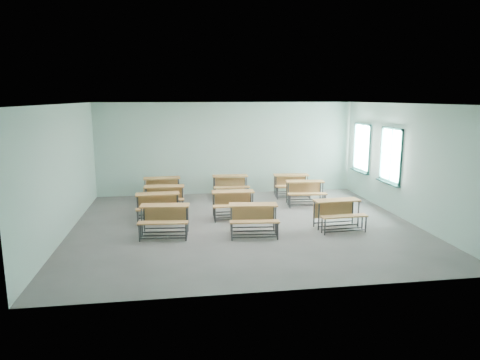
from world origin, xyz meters
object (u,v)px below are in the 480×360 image
object	(u,v)px
desk_unit_r0c1	(253,215)
desk_unit_r0c2	(338,210)
desk_unit_r1c1	(233,200)
desk_unit_r2c0	(164,195)
desk_unit_r1c0	(158,203)
desk_unit_r2c2	(305,189)
desk_unit_r3c2	(292,182)
desk_unit_r0c0	(165,216)
desk_unit_r3c1	(231,183)
desk_unit_r3c0	(162,185)

from	to	relation	value
desk_unit_r0c1	desk_unit_r0c2	xyz separation A→B (m)	(2.25, 0.15, 0.00)
desk_unit_r1c1	desk_unit_r2c0	bearing A→B (deg)	153.36
desk_unit_r1c0	desk_unit_r2c0	xyz separation A→B (m)	(0.15, 0.99, 0.00)
desk_unit_r2c2	desk_unit_r3c2	xyz separation A→B (m)	(-0.12, 1.21, 0.00)
desk_unit_r2c2	desk_unit_r3c2	distance (m)	1.21
desk_unit_r0c0	desk_unit_r0c1	bearing A→B (deg)	-1.15
desk_unit_r0c1	desk_unit_r1c1	size ratio (longest dim) A/B	1.05
desk_unit_r0c0	desk_unit_r3c1	distance (m)	4.37
desk_unit_r0c0	desk_unit_r0c2	xyz separation A→B (m)	(4.43, -0.10, 0.00)
desk_unit_r3c0	desk_unit_r3c1	xyz separation A→B (m)	(2.29, 0.06, 0.00)
desk_unit_r2c0	desk_unit_r3c0	distance (m)	1.41
desk_unit_r0c2	desk_unit_r3c2	xyz separation A→B (m)	(-0.21, 3.79, 0.00)
desk_unit_r0c1	desk_unit_r0c2	distance (m)	2.26
desk_unit_r0c2	desk_unit_r3c0	distance (m)	6.00
desk_unit_r1c1	desk_unit_r2c2	size ratio (longest dim) A/B	0.95
desk_unit_r3c2	desk_unit_r0c2	bearing A→B (deg)	-82.18
desk_unit_r1c0	desk_unit_r1c1	distance (m)	2.10
desk_unit_r0c1	desk_unit_r2c0	world-z (taller)	same
desk_unit_r3c2	desk_unit_r0c1	bearing A→B (deg)	-112.77
desk_unit_r1c1	desk_unit_r3c2	world-z (taller)	same
desk_unit_r0c2	desk_unit_r1c0	distance (m)	4.87
desk_unit_r2c0	desk_unit_r3c0	xyz separation A→B (m)	(-0.10, 1.41, 0.00)
desk_unit_r1c1	desk_unit_r3c2	distance (m)	3.32
desk_unit_r3c0	desk_unit_r3c2	bearing A→B (deg)	-3.69
desk_unit_r3c1	desk_unit_r3c2	distance (m)	2.11
desk_unit_r0c2	desk_unit_r2c2	distance (m)	2.59
desk_unit_r1c1	desk_unit_r3c0	world-z (taller)	same
desk_unit_r3c0	desk_unit_r3c1	size ratio (longest dim) A/B	1.02
desk_unit_r1c1	desk_unit_r0c2	bearing A→B (deg)	-28.20
desk_unit_r0c2	desk_unit_r3c0	xyz separation A→B (m)	(-4.60, 3.86, 0.00)
desk_unit_r0c0	desk_unit_r0c2	distance (m)	4.43
desk_unit_r0c1	desk_unit_r2c2	xyz separation A→B (m)	(2.17, 2.73, 0.00)
desk_unit_r3c0	desk_unit_r3c2	xyz separation A→B (m)	(4.39, -0.07, 0.00)
desk_unit_r3c1	desk_unit_r3c0	bearing A→B (deg)	-177.76
desk_unit_r1c0	desk_unit_r2c0	bearing A→B (deg)	78.09
desk_unit_r2c0	desk_unit_r3c1	bearing A→B (deg)	35.76
desk_unit_r2c0	desk_unit_r0c1	bearing A→B (deg)	-47.28
desk_unit_r0c0	desk_unit_r3c2	world-z (taller)	same
desk_unit_r0c0	desk_unit_r2c2	xyz separation A→B (m)	(4.34, 2.48, 0.00)
desk_unit_r0c0	desk_unit_r2c2	world-z (taller)	same
desk_unit_r0c1	desk_unit_r2c0	distance (m)	3.44
desk_unit_r0c2	desk_unit_r1c1	bearing A→B (deg)	147.42
desk_unit_r1c0	desk_unit_r0c1	bearing A→B (deg)	-37.50
desk_unit_r0c1	desk_unit_r3c2	xyz separation A→B (m)	(2.05, 3.94, 0.00)
desk_unit_r1c0	desk_unit_r1c1	world-z (taller)	same
desk_unit_r2c0	desk_unit_r3c1	size ratio (longest dim) A/B	1.01
desk_unit_r1c1	desk_unit_r3c2	size ratio (longest dim) A/B	0.96
desk_unit_r0c2	desk_unit_r3c0	size ratio (longest dim) A/B	1.01
desk_unit_r1c0	desk_unit_r3c1	xyz separation A→B (m)	(2.34, 2.46, 0.00)
desk_unit_r1c0	desk_unit_r3c0	world-z (taller)	same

